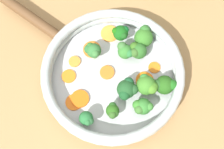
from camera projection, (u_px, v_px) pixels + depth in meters
ground_plane at (112, 79)px, 0.76m from camera, size 4.00×4.00×0.00m
skillet at (112, 78)px, 0.75m from camera, size 0.31×0.31×0.01m
skillet_rim_wall at (112, 73)px, 0.72m from camera, size 0.33×0.33×0.04m
skillet_handle at (31, 18)px, 0.79m from camera, size 0.18×0.14×0.03m
skillet_rivet_left at (72, 35)px, 0.78m from camera, size 0.01×0.01×0.01m
skillet_rivet_right at (58, 51)px, 0.76m from camera, size 0.01×0.01×0.01m
carrot_slice_0 at (154, 68)px, 0.75m from camera, size 0.04×0.04×0.00m
carrot_slice_1 at (144, 80)px, 0.74m from camera, size 0.06×0.06×0.01m
carrot_slice_2 at (73, 102)px, 0.72m from camera, size 0.05×0.05×0.00m
carrot_slice_3 at (91, 49)px, 0.77m from camera, size 0.06×0.06×0.01m
carrot_slice_4 at (109, 33)px, 0.78m from camera, size 0.05×0.05×0.00m
carrot_slice_5 at (68, 77)px, 0.74m from camera, size 0.04×0.04×0.00m
carrot_slice_6 at (79, 99)px, 0.72m from camera, size 0.06×0.06×0.01m
carrot_slice_7 at (106, 72)px, 0.74m from camera, size 0.05×0.05×0.01m
carrot_slice_8 at (74, 62)px, 0.75m from camera, size 0.04×0.04×0.01m
broccoli_floret_0 at (147, 85)px, 0.70m from camera, size 0.05×0.05×0.05m
broccoli_floret_1 at (164, 85)px, 0.71m from camera, size 0.06×0.04×0.05m
broccoli_floret_2 at (137, 51)px, 0.74m from camera, size 0.04×0.04×0.04m
broccoli_floret_3 at (92, 50)px, 0.73m from camera, size 0.04×0.04×0.05m
broccoli_floret_4 at (120, 33)px, 0.75m from camera, size 0.04×0.04×0.05m
broccoli_floret_5 at (143, 36)px, 0.75m from camera, size 0.05×0.05×0.05m
broccoli_floret_6 at (142, 107)px, 0.69m from camera, size 0.05×0.04×0.04m
broccoli_floret_7 at (86, 119)px, 0.68m from camera, size 0.03×0.03×0.04m
broccoli_floret_8 at (126, 89)px, 0.70m from camera, size 0.05×0.05×0.05m
broccoli_floret_9 at (111, 111)px, 0.69m from camera, size 0.03×0.04×0.04m
broccoli_floret_10 at (124, 51)px, 0.74m from camera, size 0.04×0.04×0.04m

